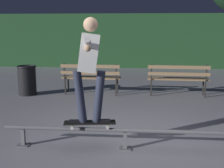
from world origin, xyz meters
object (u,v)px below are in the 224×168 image
object	(u,v)px
park_bench_leftmost	(91,75)
park_bench_left_center	(178,76)
trash_can	(27,80)
skateboard	(90,123)
skateboarder	(89,61)
grind_rail	(125,133)

from	to	relation	value
park_bench_leftmost	park_bench_left_center	world-z (taller)	same
park_bench_leftmost	trash_can	world-z (taller)	park_bench_leftmost
skateboard	park_bench_left_center	size ratio (longest dim) A/B	0.50
park_bench_left_center	trash_can	bearing A→B (deg)	-177.81
skateboarder	park_bench_left_center	bearing A→B (deg)	64.08
skateboard	trash_can	size ratio (longest dim) A/B	1.00
trash_can	skateboard	bearing A→B (deg)	-56.94
skateboarder	park_bench_leftmost	size ratio (longest dim) A/B	0.97
grind_rail	skateboard	world-z (taller)	skateboard
skateboard	park_bench_leftmost	distance (m)	3.72
skateboard	park_bench_leftmost	bearing A→B (deg)	98.58
skateboarder	skateboard	bearing A→B (deg)	-171.87
trash_can	park_bench_leftmost	bearing A→B (deg)	5.15
skateboarder	park_bench_leftmost	xyz separation A→B (m)	(-0.56, 3.67, -0.80)
park_bench_left_center	skateboard	bearing A→B (deg)	-115.95
park_bench_leftmost	trash_can	bearing A→B (deg)	-174.85
grind_rail	skateboard	xyz separation A→B (m)	(-0.54, -0.00, 0.15)
skateboard	park_bench_leftmost	xyz separation A→B (m)	(-0.55, 3.67, 0.14)
skateboard	trash_can	bearing A→B (deg)	123.06
park_bench_left_center	grind_rail	bearing A→B (deg)	-108.78
trash_can	grind_rail	bearing A→B (deg)	-51.20
park_bench_leftmost	trash_can	xyz separation A→B (m)	(-1.73, -0.16, -0.12)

